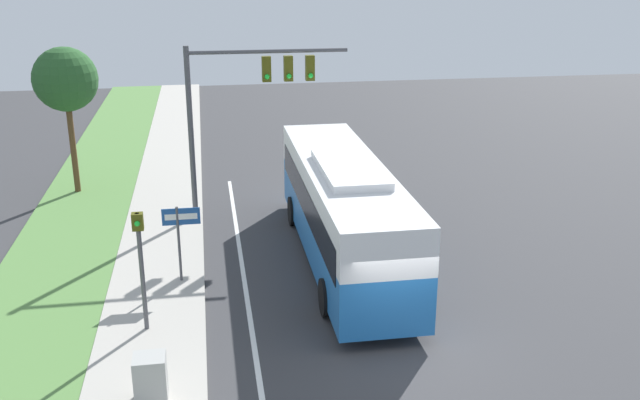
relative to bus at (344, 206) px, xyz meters
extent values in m
plane|color=#38383A|center=(0.34, -5.70, -1.88)|extent=(80.00, 80.00, 0.00)
cube|color=#ADA89E|center=(-5.86, -5.70, -1.82)|extent=(2.80, 80.00, 0.12)
cube|color=#568442|center=(-9.06, -5.70, -1.83)|extent=(3.60, 80.00, 0.10)
cube|color=silver|center=(-3.26, -5.70, -1.88)|extent=(0.14, 30.00, 0.01)
cube|color=#236BB7|center=(0.00, 0.01, -0.74)|extent=(2.45, 11.44, 1.58)
cube|color=white|center=(0.00, 0.01, 0.70)|extent=(2.45, 11.44, 1.30)
cube|color=black|center=(0.00, 0.01, 0.26)|extent=(2.49, 10.53, 0.98)
cube|color=white|center=(0.00, -0.85, 1.47)|extent=(1.71, 4.01, 0.24)
cylinder|color=black|center=(-1.17, 3.56, -1.35)|extent=(0.28, 1.06, 1.06)
cylinder|color=black|center=(1.17, 3.56, -1.35)|extent=(0.28, 1.06, 1.06)
cylinder|color=black|center=(-1.17, -3.53, -1.35)|extent=(0.28, 1.06, 1.06)
cylinder|color=black|center=(1.17, -3.53, -1.35)|extent=(0.28, 1.06, 1.06)
cylinder|color=#4C4C51|center=(-4.71, 4.69, 1.33)|extent=(0.20, 0.20, 6.43)
cylinder|color=#4C4C51|center=(-1.85, 4.69, 4.30)|extent=(5.72, 0.14, 0.14)
cube|color=#47470F|center=(-1.92, 4.69, 3.68)|extent=(0.32, 0.28, 0.90)
sphere|color=#1ED838|center=(-1.92, 4.51, 3.43)|extent=(0.18, 0.18, 0.18)
cube|color=#47470F|center=(-1.13, 4.69, 3.68)|extent=(0.32, 0.28, 0.90)
sphere|color=#1ED838|center=(-1.13, 4.51, 3.43)|extent=(0.18, 0.18, 0.18)
cube|color=#47470F|center=(-0.35, 4.69, 3.68)|extent=(0.32, 0.28, 0.90)
sphere|color=#1ED838|center=(-0.35, 4.51, 3.43)|extent=(0.18, 0.18, 0.18)
cylinder|color=#4C4C51|center=(-5.98, -3.74, -0.22)|extent=(0.12, 0.12, 3.33)
cube|color=#47470F|center=(-5.98, -3.74, 1.23)|extent=(0.28, 0.24, 0.44)
sphere|color=#1ED838|center=(-5.98, -3.89, 1.23)|extent=(0.14, 0.14, 0.14)
cylinder|color=#4C4C51|center=(-5.14, -0.88, -0.65)|extent=(0.08, 0.08, 2.46)
cube|color=#19478C|center=(-5.03, -0.88, 0.27)|extent=(1.11, 0.03, 0.51)
cube|color=white|center=(-5.03, -0.90, 0.27)|extent=(0.94, 0.01, 0.18)
cube|color=#A8A8A3|center=(-5.65, -7.06, -1.21)|extent=(0.70, 0.63, 1.10)
cylinder|color=brown|center=(-9.56, 8.65, 0.16)|extent=(0.24, 0.24, 3.90)
sphere|color=#285628|center=(-9.56, 8.65, 2.88)|extent=(2.56, 2.56, 2.56)
camera|label=1|loc=(-4.20, -20.85, 7.48)|focal=40.00mm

